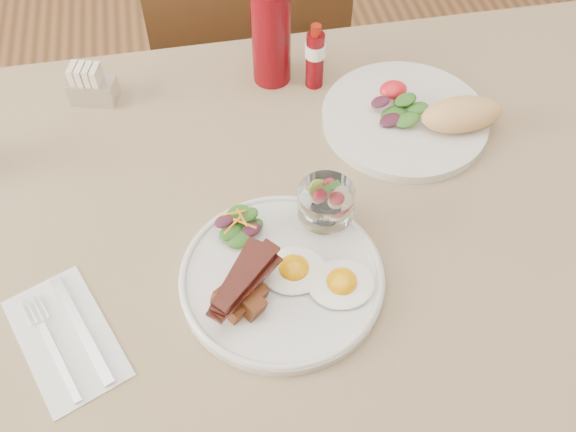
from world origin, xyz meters
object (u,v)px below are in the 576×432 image
main_plate (282,278)px  second_plate (418,116)px  ketchup_bottle (271,34)px  sugar_caddy (91,86)px  fruit_cup (326,202)px  table (304,252)px  chair_far (247,60)px  hot_sauce_bottle (315,57)px

main_plate → second_plate: 0.38m
second_plate → ketchup_bottle: ketchup_bottle is taller
main_plate → sugar_caddy: sugar_caddy is taller
fruit_cup → ketchup_bottle: bearing=92.9°
fruit_cup → table: bearing=135.2°
table → fruit_cup: size_ratio=16.48×
chair_far → second_plate: chair_far is taller
chair_far → ketchup_bottle: 0.47m
hot_sauce_bottle → main_plate: bearing=-108.2°
table → fruit_cup: fruit_cup is taller
ketchup_bottle → main_plate: bearing=-98.0°
ketchup_bottle → hot_sauce_bottle: size_ratio=1.61×
main_plate → sugar_caddy: bearing=120.7°
hot_sauce_bottle → sugar_caddy: (-0.38, 0.03, -0.03)m
ketchup_bottle → sugar_caddy: size_ratio=2.30×
hot_sauce_bottle → sugar_caddy: 0.38m
table → fruit_cup: (0.02, -0.02, 0.15)m
table → ketchup_bottle: bearing=89.0°
chair_far → main_plate: 0.80m
second_plate → ketchup_bottle: bearing=143.2°
table → sugar_caddy: 0.46m
table → sugar_caddy: bearing=133.5°
second_plate → main_plate: bearing=-136.6°
main_plate → fruit_cup: size_ratio=3.47×
main_plate → ketchup_bottle: 0.44m
ketchup_bottle → sugar_caddy: 0.32m
main_plate → ketchup_bottle: size_ratio=1.42×
table → chair_far: size_ratio=1.43×
main_plate → second_plate: (0.28, 0.26, 0.01)m
second_plate → hot_sauce_bottle: size_ratio=2.32×
hot_sauce_bottle → sugar_caddy: bearing=175.4°
chair_far → main_plate: bearing=-94.0°
fruit_cup → sugar_caddy: 0.48m
chair_far → fruit_cup: size_ratio=11.52×
table → chair_far: 0.68m
second_plate → sugar_caddy: 0.55m
ketchup_bottle → chair_far: bearing=91.0°
hot_sauce_bottle → fruit_cup: bearing=-99.4°
table → fruit_cup: bearing=-44.8°
table → chair_far: bearing=90.0°
table → second_plate: size_ratio=4.68×
fruit_cup → sugar_caddy: fruit_cup is taller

